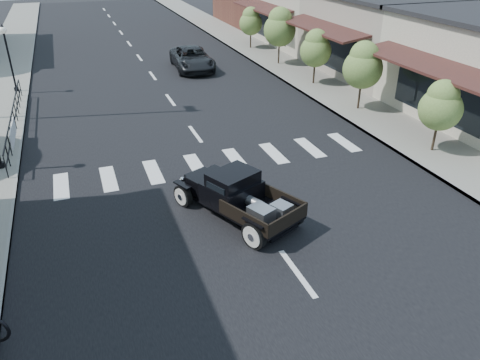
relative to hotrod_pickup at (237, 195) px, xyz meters
name	(u,v)px	position (x,y,z in m)	size (l,w,h in m)	color
ground	(254,215)	(0.51, -0.13, -0.74)	(120.00, 120.00, 0.00)	black
road	(159,85)	(0.51, 14.87, -0.73)	(14.00, 80.00, 0.02)	black
road_markings	(179,113)	(0.51, 9.87, -0.74)	(12.00, 60.00, 0.06)	silver
sidewalk_right	(293,71)	(9.01, 14.87, -0.67)	(3.00, 80.00, 0.15)	gray
storefront_mid	(404,34)	(15.51, 12.87, 1.51)	(10.00, 9.00, 4.50)	gray
storefront_far	(331,13)	(15.51, 21.87, 1.51)	(10.00, 9.00, 4.50)	#B5AA99
railing	(14,118)	(-6.79, 9.87, -0.09)	(0.08, 10.00, 1.00)	black
banner	(14,139)	(-6.71, 7.87, -0.29)	(0.04, 2.20, 0.60)	silver
lamp_post_c	(9,59)	(-7.09, 15.87, 1.16)	(0.36, 0.36, 3.51)	black
small_tree_a	(439,117)	(8.81, 1.76, 0.76)	(1.63, 1.63, 2.72)	#5D7937
small_tree_b	(362,77)	(8.81, 7.09, 0.96)	(1.87, 1.87, 3.12)	#5D7937
small_tree_c	(315,58)	(8.81, 11.73, 0.85)	(1.74, 1.74, 2.89)	#5D7937
small_tree_d	(279,37)	(8.81, 16.61, 1.11)	(2.05, 2.05, 3.41)	#5D7937
small_tree_e	(251,28)	(8.81, 21.73, 0.81)	(1.68, 1.68, 2.80)	#5D7937
hotrod_pickup	(237,195)	(0.00, 0.00, 0.00)	(2.01, 4.30, 1.49)	black
second_car	(192,59)	(3.22, 17.56, -0.06)	(2.26, 4.90, 1.36)	black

